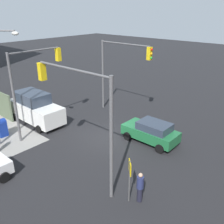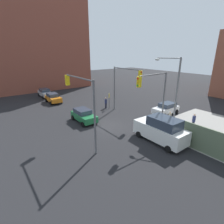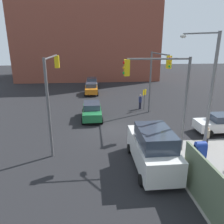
{
  "view_description": "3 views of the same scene",
  "coord_description": "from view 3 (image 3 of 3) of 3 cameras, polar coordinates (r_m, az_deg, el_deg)",
  "views": [
    {
      "loc": [
        -11.38,
        12.29,
        9.16
      ],
      "look_at": [
        0.14,
        -0.84,
        1.84
      ],
      "focal_mm": 40.0,
      "sensor_mm": 36.0,
      "label": 1
    },
    {
      "loc": [
        16.1,
        -11.44,
        8.53
      ],
      "look_at": [
        0.05,
        0.63,
        1.59
      ],
      "focal_mm": 28.0,
      "sensor_mm": 36.0,
      "label": 2
    },
    {
      "loc": [
        18.03,
        -1.77,
        7.33
      ],
      "look_at": [
        -0.35,
        0.01,
        1.46
      ],
      "focal_mm": 35.0,
      "sensor_mm": 36.0,
      "label": 3
    }
  ],
  "objects": [
    {
      "name": "ground_plane",
      "position": [
        19.55,
        0.06,
        -4.39
      ],
      "size": [
        120.0,
        120.0,
        0.0
      ],
      "primitive_type": "plane",
      "color": "black"
    },
    {
      "name": "building_brick_west",
      "position": [
        50.22,
        -6.5,
        22.51
      ],
      "size": [
        16.0,
        28.0,
        23.37
      ],
      "color": "brown",
      "rests_on": "ground"
    },
    {
      "name": "traffic_signal_nw_corner",
      "position": [
        21.52,
        11.63,
        10.09
      ],
      "size": [
        5.56,
        0.36,
        6.5
      ],
      "color": "#59595B",
      "rests_on": "ground"
    },
    {
      "name": "traffic_signal_se_corner",
      "position": [
        16.06,
        -15.37,
        7.32
      ],
      "size": [
        5.41,
        0.36,
        6.5
      ],
      "color": "#59595B",
      "rests_on": "ground"
    },
    {
      "name": "traffic_signal_ne_corner",
      "position": [
        14.57,
        13.21,
        6.22
      ],
      "size": [
        0.36,
        4.39,
        6.5
      ],
      "color": "#59595B",
      "rests_on": "ground"
    },
    {
      "name": "street_lamp_corner",
      "position": [
        15.28,
        23.49,
        6.27
      ],
      "size": [
        2.34,
        1.66,
        8.0
      ],
      "color": "slate",
      "rests_on": "ground"
    },
    {
      "name": "warning_sign_two_way",
      "position": [
        24.83,
        8.46,
        4.2
      ],
      "size": [
        0.48,
        0.48,
        2.4
      ],
      "color": "#4C4C4C",
      "rests_on": "ground"
    },
    {
      "name": "mailbox_blue",
      "position": [
        15.13,
        22.02,
        -9.48
      ],
      "size": [
        0.56,
        0.64,
        1.43
      ],
      "color": "navy",
      "rests_on": "ground"
    },
    {
      "name": "coupe_silver",
      "position": [
        37.72,
        -5.3,
        7.66
      ],
      "size": [
        4.06,
        2.02,
        1.62
      ],
      "color": "#B7BABF",
      "rests_on": "ground"
    },
    {
      "name": "sedan_orange",
      "position": [
        32.72,
        -5.46,
        6.12
      ],
      "size": [
        3.82,
        2.02,
        1.62
      ],
      "color": "orange",
      "rests_on": "ground"
    },
    {
      "name": "sedan_white",
      "position": [
        20.65,
        26.61,
        -2.62
      ],
      "size": [
        2.02,
        4.08,
        1.62
      ],
      "color": "white",
      "rests_on": "ground"
    },
    {
      "name": "coupe_green",
      "position": [
        21.88,
        -5.24,
        0.31
      ],
      "size": [
        4.08,
        2.02,
        1.62
      ],
      "color": "#1E6638",
      "rests_on": "ground"
    },
    {
      "name": "van_white_delivery",
      "position": [
        13.51,
        10.55,
        -9.3
      ],
      "size": [
        5.4,
        2.32,
        2.62
      ],
      "color": "white",
      "rests_on": "ground"
    },
    {
      "name": "pedestrian_crossing",
      "position": [
        25.31,
        7.37,
        2.73
      ],
      "size": [
        0.36,
        0.36,
        1.7
      ],
      "rotation": [
        0.0,
        0.0,
        2.93
      ],
      "color": "navy",
      "rests_on": "ground"
    },
    {
      "name": "pedestrian_walking_north",
      "position": [
        17.39,
        23.5,
        -5.96
      ],
      "size": [
        0.36,
        0.36,
        1.56
      ],
      "rotation": [
        0.0,
        0.0,
        1.41
      ],
      "color": "#9E937A",
      "rests_on": "ground"
    }
  ]
}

